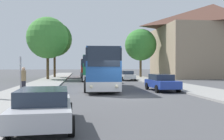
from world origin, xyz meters
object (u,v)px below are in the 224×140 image
at_px(bus_middle, 92,68).
at_px(tree_right_near, 141,45).
at_px(bus_front, 100,68).
at_px(parked_car_right_near, 162,82).
at_px(tree_left_far, 48,38).
at_px(parked_car_right_far, 127,75).
at_px(pedestrian_waiting_far, 24,80).
at_px(parked_car_left_curb, 43,106).
at_px(tree_left_near, 55,39).
at_px(bus_rear, 88,68).
at_px(bus_stop_sign, 20,73).

bearing_deg(bus_middle, tree_right_near, 45.21).
bearing_deg(bus_front, bus_middle, 92.01).
xyz_separation_m(parked_car_right_near, tree_left_far, (-11.65, 18.76, 5.59)).
distance_m(bus_front, parked_car_right_far, 14.38).
bearing_deg(pedestrian_waiting_far, parked_car_right_far, -119.06).
distance_m(bus_middle, parked_car_left_curb, 28.59).
distance_m(parked_car_left_curb, tree_left_near, 38.97).
bearing_deg(bus_rear, tree_right_near, -22.33).
xyz_separation_m(bus_rear, parked_car_left_curb, (-2.90, -41.62, -1.08)).
bearing_deg(tree_left_near, bus_stop_sign, -88.29).
bearing_deg(bus_stop_sign, parked_car_left_curb, -71.83).
bearing_deg(parked_car_right_far, bus_middle, -0.37).
bearing_deg(parked_car_right_far, bus_stop_sign, 64.55).
distance_m(bus_rear, tree_right_near, 11.09).
height_order(parked_car_left_curb, pedestrian_waiting_far, pedestrian_waiting_far).
bearing_deg(parked_car_right_near, tree_right_near, -100.56).
distance_m(parked_car_left_curb, bus_stop_sign, 7.27).
xyz_separation_m(parked_car_left_curb, tree_left_near, (-3.19, 38.35, 6.16)).
height_order(parked_car_left_curb, tree_right_near, tree_right_near).
distance_m(bus_stop_sign, tree_left_near, 31.94).
height_order(parked_car_right_near, pedestrian_waiting_far, pedestrian_waiting_far).
bearing_deg(bus_stop_sign, tree_right_near, 64.58).
relative_size(bus_rear, parked_car_right_near, 2.55).
relative_size(bus_front, parked_car_left_curb, 2.51).
xyz_separation_m(parked_car_right_far, tree_left_near, (-11.34, 10.00, 6.13)).
xyz_separation_m(bus_stop_sign, tree_left_near, (-0.94, 31.50, 5.16)).
distance_m(bus_middle, tree_right_near, 13.53).
height_order(parked_car_right_far, tree_right_near, tree_right_near).
distance_m(bus_stop_sign, pedestrian_waiting_far, 3.26).
bearing_deg(bus_front, parked_car_right_near, -26.87).
bearing_deg(tree_left_near, bus_middle, -58.23).
height_order(tree_left_near, tree_left_far, tree_left_near).
bearing_deg(bus_front, parked_car_left_curb, -100.21).
bearing_deg(pedestrian_waiting_far, parked_car_right_near, -166.90).
xyz_separation_m(bus_middle, bus_rear, (-0.06, 13.21, -0.08)).
relative_size(pedestrian_waiting_far, tree_left_near, 0.19).
relative_size(pedestrian_waiting_far, tree_right_near, 0.22).
bearing_deg(bus_front, tree_left_near, 106.49).
bearing_deg(tree_left_near, parked_car_right_far, -41.42).
xyz_separation_m(parked_car_left_curb, pedestrian_waiting_far, (-2.72, 10.01, 0.40)).
xyz_separation_m(pedestrian_waiting_far, tree_left_near, (-0.47, 28.34, 5.76)).
bearing_deg(bus_rear, bus_middle, -87.54).
bearing_deg(parked_car_right_near, tree_left_near, -67.82).
xyz_separation_m(parked_car_right_far, pedestrian_waiting_far, (-10.87, -18.33, 0.37)).
distance_m(bus_front, tree_left_far, 17.91).
bearing_deg(tree_left_near, parked_car_left_curb, -85.25).
height_order(pedestrian_waiting_far, tree_left_near, tree_left_near).
bearing_deg(tree_left_far, bus_middle, -21.59).
bearing_deg(tree_left_near, pedestrian_waiting_far, -89.06).
xyz_separation_m(parked_car_right_far, tree_right_near, (4.11, 9.01, 5.22)).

